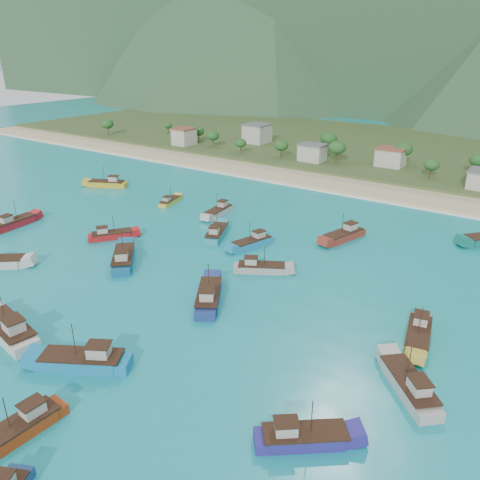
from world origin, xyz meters
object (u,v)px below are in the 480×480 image
Objects in this scene: boat_9 at (344,236)px; boat_22 at (260,268)px; boat_3 at (15,223)px; boat_13 at (409,386)px; boat_20 at (216,234)px; boat_30 at (219,212)px; boat_7 at (123,259)px; boat_26 at (111,236)px; boat_12 at (107,184)px; boat_11 at (303,438)px; boat_4 at (209,297)px; boat_23 at (170,202)px; boat_27 at (19,430)px; boat_17 at (418,335)px; boat_15 at (9,330)px; boat_25 at (253,243)px; boat_28 at (84,361)px.

boat_22 is at bearing 90.85° from boat_9.
boat_13 is at bearing -9.75° from boat_3.
boat_20 reaches higher than boat_30.
boat_7 is 14.41m from boat_26.
boat_12 is 43.56m from boat_26.
boat_7 is at bearing 131.94° from boat_13.
boat_20 is at bearing -172.39° from boat_11.
boat_9 is at bearing 7.66° from boat_20.
boat_4 reaches higher than boat_9.
boat_23 is 0.83× the size of boat_27.
boat_11 is at bearing 8.54° from boat_22.
boat_26 is (33.61, -27.71, -0.20)m from boat_12.
boat_20 is 61.40m from boat_27.
boat_4 is 33.18m from boat_17.
boat_13 is (26.68, -42.37, -0.02)m from boat_9.
boat_15 is at bearing -38.64° from boat_3.
boat_27 is at bearing 114.32° from boat_25.
boat_20 is at bearing 8.17° from boat_15.
boat_25 is at bearing -128.81° from boat_12.
boat_25 is (9.48, 0.39, -0.08)m from boat_20.
boat_12 is 73.76m from boat_22.
boat_22 is 49.60m from boat_27.
boat_27 is (18.88, -10.20, -0.28)m from boat_15.
boat_12 is at bearing 176.10° from boat_26.
boat_26 is at bearing 131.89° from boat_4.
boat_27 is (24.24, -37.24, -0.20)m from boat_7.
boat_20 is (-24.16, -15.21, -0.06)m from boat_9.
boat_15 is 1.21× the size of boat_20.
boat_3 is 49.24m from boat_30.
boat_25 is at bearing 139.98° from boat_30.
boat_23 is (27.20, -1.54, -0.34)m from boat_12.
boat_15 reaches higher than boat_26.
boat_11 is 0.94× the size of boat_27.
boat_9 is at bearing 178.12° from boat_30.
boat_15 is at bearing -120.24° from boat_11.
boat_4 is 0.98× the size of boat_28.
boat_3 reaches higher than boat_30.
boat_17 is (31.95, 8.93, -0.15)m from boat_4.
boat_12 is (-96.36, 55.62, 0.15)m from boat_11.
boat_4 reaches higher than boat_17.
boat_28 is at bearing -119.11° from boat_11.
boat_4 is 23.42m from boat_7.
boat_9 is at bearing 160.36° from boat_11.
boat_9 is at bearing -12.06° from boat_15.
boat_9 is at bearing 134.82° from boat_22.
boat_30 is (34.89, 34.74, -0.07)m from boat_3.
boat_17 is 1.14× the size of boat_26.
boat_13 is 0.77× the size of boat_15.
boat_4 is 34.32m from boat_13.
boat_23 is at bearing -2.10° from boat_25.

